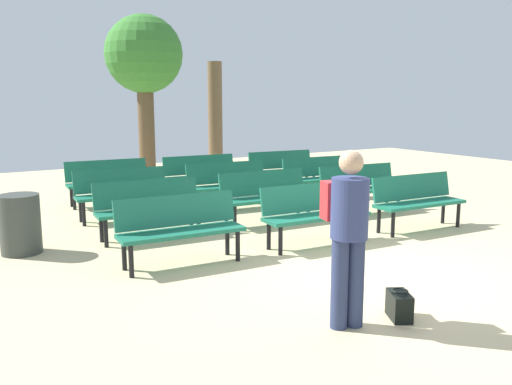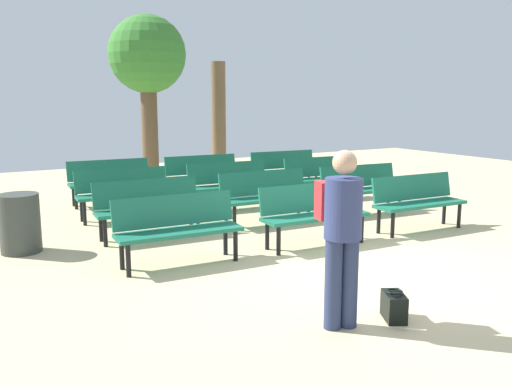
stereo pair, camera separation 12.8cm
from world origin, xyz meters
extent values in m
plane|color=#CCB789|center=(0.00, 0.00, 0.00)|extent=(24.00, 24.00, 0.00)
cube|color=#19664C|center=(-1.93, 1.61, 0.43)|extent=(1.62, 0.52, 0.05)
cube|color=#19664C|center=(-1.92, 1.81, 0.68)|extent=(1.60, 0.21, 0.40)
cylinder|color=black|center=(-2.64, 1.49, 0.20)|extent=(0.06, 0.06, 0.40)
cylinder|color=black|center=(-1.24, 1.41, 0.20)|extent=(0.06, 0.06, 0.40)
cylinder|color=black|center=(-2.62, 1.81, 0.20)|extent=(0.06, 0.06, 0.40)
cylinder|color=black|center=(-1.22, 1.73, 0.20)|extent=(0.06, 0.06, 0.40)
cube|color=#19664C|center=(0.09, 1.47, 0.43)|extent=(1.62, 0.52, 0.05)
cube|color=#19664C|center=(0.10, 1.67, 0.68)|extent=(1.60, 0.20, 0.40)
cylinder|color=black|center=(-0.62, 1.34, 0.20)|extent=(0.06, 0.06, 0.40)
cylinder|color=black|center=(0.78, 1.27, 0.20)|extent=(0.06, 0.06, 0.40)
cylinder|color=black|center=(-0.61, 1.66, 0.20)|extent=(0.06, 0.06, 0.40)
cylinder|color=black|center=(0.79, 1.59, 0.20)|extent=(0.06, 0.06, 0.40)
cube|color=#19664C|center=(2.07, 1.36, 0.43)|extent=(1.62, 0.52, 0.05)
cube|color=#19664C|center=(2.08, 1.56, 0.68)|extent=(1.60, 0.20, 0.40)
cylinder|color=black|center=(1.36, 1.24, 0.20)|extent=(0.06, 0.06, 0.40)
cylinder|color=black|center=(2.76, 1.17, 0.20)|extent=(0.06, 0.06, 0.40)
cylinder|color=black|center=(1.37, 1.56, 0.20)|extent=(0.06, 0.06, 0.40)
cylinder|color=black|center=(2.77, 1.49, 0.20)|extent=(0.06, 0.06, 0.40)
cube|color=#19664C|center=(-1.81, 3.05, 0.43)|extent=(1.63, 0.55, 0.05)
cube|color=#19664C|center=(-1.80, 3.25, 0.68)|extent=(1.60, 0.23, 0.40)
cylinder|color=black|center=(-2.52, 2.94, 0.20)|extent=(0.06, 0.06, 0.40)
cylinder|color=black|center=(-1.13, 2.84, 0.20)|extent=(0.06, 0.06, 0.40)
cylinder|color=black|center=(-2.50, 3.26, 0.20)|extent=(0.06, 0.06, 0.40)
cylinder|color=black|center=(-1.10, 3.16, 0.20)|extent=(0.06, 0.06, 0.40)
cube|color=#19664C|center=(0.21, 2.97, 0.43)|extent=(1.62, 0.52, 0.05)
cube|color=#19664C|center=(0.22, 3.17, 0.68)|extent=(1.60, 0.20, 0.40)
cylinder|color=black|center=(-0.49, 2.85, 0.20)|extent=(0.06, 0.06, 0.40)
cylinder|color=black|center=(0.91, 2.78, 0.20)|extent=(0.06, 0.06, 0.40)
cylinder|color=black|center=(-0.48, 3.17, 0.20)|extent=(0.06, 0.06, 0.40)
cylinder|color=black|center=(0.92, 3.10, 0.20)|extent=(0.06, 0.06, 0.40)
cube|color=#19664C|center=(2.14, 2.78, 0.43)|extent=(1.63, 0.57, 0.05)
cube|color=#19664C|center=(2.16, 2.98, 0.68)|extent=(1.60, 0.25, 0.40)
cylinder|color=black|center=(1.43, 2.68, 0.20)|extent=(0.06, 0.06, 0.40)
cylinder|color=black|center=(2.83, 2.57, 0.20)|extent=(0.06, 0.06, 0.40)
cylinder|color=black|center=(1.46, 3.00, 0.20)|extent=(0.06, 0.06, 0.40)
cylinder|color=black|center=(2.85, 2.89, 0.20)|extent=(0.06, 0.06, 0.40)
cube|color=#19664C|center=(-1.77, 4.52, 0.43)|extent=(1.63, 0.56, 0.05)
cube|color=#19664C|center=(-1.75, 4.72, 0.68)|extent=(1.60, 0.25, 0.40)
cylinder|color=black|center=(-2.48, 4.41, 0.20)|extent=(0.06, 0.06, 0.40)
cylinder|color=black|center=(-1.08, 4.30, 0.20)|extent=(0.06, 0.06, 0.40)
cylinder|color=black|center=(-2.45, 4.73, 0.20)|extent=(0.06, 0.06, 0.40)
cylinder|color=black|center=(-1.06, 4.62, 0.20)|extent=(0.06, 0.06, 0.40)
cube|color=#19664C|center=(0.26, 4.39, 0.43)|extent=(1.63, 0.57, 0.05)
cube|color=#19664C|center=(0.27, 4.59, 0.68)|extent=(1.60, 0.25, 0.40)
cylinder|color=black|center=(-0.45, 4.29, 0.20)|extent=(0.06, 0.06, 0.40)
cylinder|color=black|center=(0.94, 4.17, 0.20)|extent=(0.06, 0.06, 0.40)
cylinder|color=black|center=(-0.43, 4.60, 0.20)|extent=(0.06, 0.06, 0.40)
cylinder|color=black|center=(0.97, 4.49, 0.20)|extent=(0.06, 0.06, 0.40)
cube|color=#19664C|center=(2.32, 4.23, 0.43)|extent=(1.63, 0.58, 0.05)
cube|color=#19664C|center=(2.34, 4.43, 0.68)|extent=(1.60, 0.27, 0.40)
cylinder|color=black|center=(1.61, 4.14, 0.20)|extent=(0.06, 0.06, 0.40)
cylinder|color=black|center=(3.01, 4.01, 0.20)|extent=(0.06, 0.06, 0.40)
cylinder|color=black|center=(1.64, 4.46, 0.20)|extent=(0.06, 0.06, 0.40)
cylinder|color=black|center=(3.03, 4.33, 0.20)|extent=(0.06, 0.06, 0.40)
cube|color=#19664C|center=(-1.60, 5.95, 0.43)|extent=(1.62, 0.54, 0.05)
cube|color=#19664C|center=(-1.59, 6.15, 0.68)|extent=(1.60, 0.22, 0.40)
cylinder|color=black|center=(-2.31, 5.84, 0.20)|extent=(0.06, 0.06, 0.40)
cylinder|color=black|center=(-0.91, 5.75, 0.20)|extent=(0.06, 0.06, 0.40)
cylinder|color=black|center=(-2.29, 6.16, 0.20)|extent=(0.06, 0.06, 0.40)
cylinder|color=black|center=(-0.89, 6.07, 0.20)|extent=(0.06, 0.06, 0.40)
cube|color=#19664C|center=(0.34, 5.77, 0.43)|extent=(1.62, 0.53, 0.05)
cube|color=#19664C|center=(0.35, 5.97, 0.68)|extent=(1.60, 0.22, 0.40)
cylinder|color=black|center=(-0.37, 5.65, 0.20)|extent=(0.06, 0.06, 0.40)
cylinder|color=black|center=(1.03, 5.57, 0.20)|extent=(0.06, 0.06, 0.40)
cylinder|color=black|center=(-0.35, 5.97, 0.20)|extent=(0.06, 0.06, 0.40)
cylinder|color=black|center=(1.05, 5.89, 0.20)|extent=(0.06, 0.06, 0.40)
cube|color=#19664C|center=(2.35, 5.65, 0.43)|extent=(1.63, 0.57, 0.05)
cube|color=#19664C|center=(2.37, 5.85, 0.68)|extent=(1.60, 0.26, 0.40)
cylinder|color=black|center=(1.64, 5.55, 0.20)|extent=(0.06, 0.06, 0.40)
cylinder|color=black|center=(3.03, 5.44, 0.20)|extent=(0.06, 0.06, 0.40)
cylinder|color=black|center=(1.67, 5.87, 0.20)|extent=(0.06, 0.06, 0.40)
cylinder|color=black|center=(3.06, 5.75, 0.20)|extent=(0.06, 0.06, 0.40)
cylinder|color=brown|center=(2.44, 9.31, 1.54)|extent=(0.41, 0.41, 3.08)
cylinder|color=brown|center=(0.33, 9.10, 1.29)|extent=(0.42, 0.42, 2.59)
sphere|color=#387A2D|center=(0.33, 9.10, 3.18)|extent=(1.98, 1.98, 1.98)
cylinder|color=navy|center=(-1.29, -0.91, 0.42)|extent=(0.16, 0.16, 0.85)
cylinder|color=navy|center=(-1.45, -0.87, 0.42)|extent=(0.16, 0.16, 0.85)
cylinder|color=navy|center=(-1.37, -0.89, 1.12)|extent=(0.41, 0.41, 0.55)
sphere|color=tan|center=(-1.37, -0.89, 1.54)|extent=(0.22, 0.22, 0.22)
cube|color=red|center=(-1.31, -0.64, 1.15)|extent=(0.32, 0.24, 0.36)
cube|color=black|center=(-0.82, -1.01, 0.13)|extent=(0.31, 0.37, 0.26)
torus|color=black|center=(-0.82, -1.01, 0.28)|extent=(0.16, 0.16, 0.02)
cylinder|color=#383D38|center=(-3.60, 3.26, 0.41)|extent=(0.54, 0.54, 0.81)
camera|label=1|loc=(-4.54, -4.51, 2.11)|focal=37.91mm
camera|label=2|loc=(-4.43, -4.58, 2.11)|focal=37.91mm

